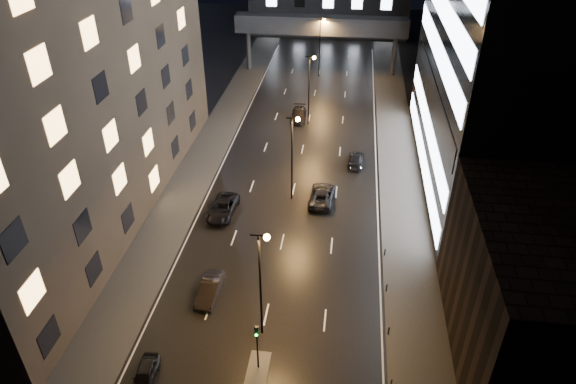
# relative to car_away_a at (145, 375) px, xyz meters

# --- Properties ---
(ground) EXTENTS (160.00, 160.00, 0.00)m
(ground) POSITION_rel_car_away_a_xyz_m (7.76, 37.66, -0.66)
(ground) COLOR black
(ground) RESTS_ON ground
(sidewalk_left) EXTENTS (5.00, 110.00, 0.15)m
(sidewalk_left) POSITION_rel_car_away_a_xyz_m (-4.74, 32.66, -0.58)
(sidewalk_left) COLOR #383533
(sidewalk_left) RESTS_ON ground
(sidewalk_right) EXTENTS (5.00, 110.00, 0.15)m
(sidewalk_right) POSITION_rel_car_away_a_xyz_m (20.26, 32.66, -0.58)
(sidewalk_right) COLOR #383533
(sidewalk_right) RESTS_ON ground
(building_left) EXTENTS (15.00, 48.00, 40.00)m
(building_left) POSITION_rel_car_away_a_xyz_m (-14.74, 21.66, 19.34)
(building_left) COLOR #2D2319
(building_left) RESTS_ON ground
(building_right_low) EXTENTS (10.00, 18.00, 12.00)m
(building_right_low) POSITION_rel_car_away_a_xyz_m (27.76, 6.66, 5.34)
(building_right_low) COLOR black
(building_right_low) RESTS_ON ground
(skybridge) EXTENTS (30.00, 3.00, 10.00)m
(skybridge) POSITION_rel_car_away_a_xyz_m (7.76, 67.66, 7.68)
(skybridge) COLOR #333335
(skybridge) RESTS_ON ground
(traffic_signal_near) EXTENTS (0.28, 0.34, 4.40)m
(traffic_signal_near) POSITION_rel_car_away_a_xyz_m (8.06, 2.15, 2.44)
(traffic_signal_near) COLOR black
(traffic_signal_near) RESTS_ON median_island
(bollard_row) EXTENTS (0.12, 25.12, 0.90)m
(bollard_row) POSITION_rel_car_away_a_xyz_m (17.96, 4.16, -0.21)
(bollard_row) COLOR black
(bollard_row) RESTS_ON ground
(streetlight_near) EXTENTS (1.45, 0.50, 10.15)m
(streetlight_near) POSITION_rel_car_away_a_xyz_m (7.92, 5.66, 5.84)
(streetlight_near) COLOR black
(streetlight_near) RESTS_ON ground
(streetlight_mid_a) EXTENTS (1.45, 0.50, 10.15)m
(streetlight_mid_a) POSITION_rel_car_away_a_xyz_m (7.92, 25.66, 5.84)
(streetlight_mid_a) COLOR black
(streetlight_mid_a) RESTS_ON ground
(streetlight_mid_b) EXTENTS (1.45, 0.50, 10.15)m
(streetlight_mid_b) POSITION_rel_car_away_a_xyz_m (7.92, 45.66, 5.84)
(streetlight_mid_b) COLOR black
(streetlight_mid_b) RESTS_ON ground
(streetlight_far) EXTENTS (1.45, 0.50, 10.15)m
(streetlight_far) POSITION_rel_car_away_a_xyz_m (7.92, 65.66, 5.84)
(streetlight_far) COLOR black
(streetlight_far) RESTS_ON ground
(car_away_a) EXTENTS (1.82, 3.95, 1.31)m
(car_away_a) POSITION_rel_car_away_a_xyz_m (0.00, 0.00, 0.00)
(car_away_a) COLOR black
(car_away_a) RESTS_ON ground
(car_away_b) EXTENTS (1.80, 4.70, 1.53)m
(car_away_b) POSITION_rel_car_away_a_xyz_m (2.50, 9.26, 0.11)
(car_away_b) COLOR black
(car_away_b) RESTS_ON ground
(car_away_c) EXTENTS (2.92, 5.79, 1.57)m
(car_away_c) POSITION_rel_car_away_a_xyz_m (0.69, 21.73, 0.13)
(car_away_c) COLOR black
(car_away_c) RESTS_ON ground
(car_away_d) EXTENTS (2.38, 5.34, 1.52)m
(car_away_d) POSITION_rel_car_away_a_xyz_m (6.26, 46.97, 0.11)
(car_away_d) COLOR black
(car_away_d) RESTS_ON ground
(car_toward_a) EXTENTS (2.90, 5.81, 1.58)m
(car_toward_a) POSITION_rel_car_away_a_xyz_m (11.22, 25.61, 0.13)
(car_toward_a) COLOR black
(car_toward_a) RESTS_ON ground
(car_toward_b) EXTENTS (2.15, 4.72, 1.34)m
(car_toward_b) POSITION_rel_car_away_a_xyz_m (14.87, 34.52, 0.01)
(car_toward_b) COLOR black
(car_toward_b) RESTS_ON ground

